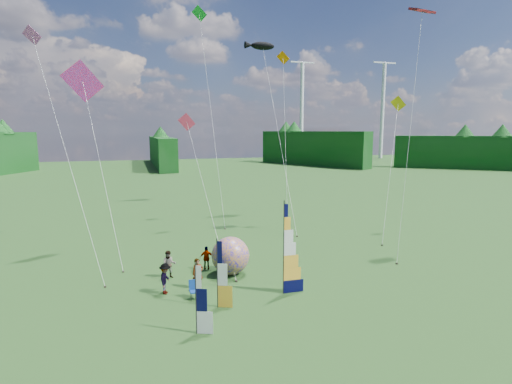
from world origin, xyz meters
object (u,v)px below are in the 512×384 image
object	(u,v)px
kite_whale	(278,120)
spectator_d	(207,258)
side_banner_left	(217,274)
spectator_b	(169,264)
feather_banner_main	(284,250)
camp_chair	(195,290)
spectator_a	(198,274)
spectator_c	(165,279)
side_banner_far	(196,300)
bol_inflatable	(230,256)

from	to	relation	value
kite_whale	spectator_d	bearing A→B (deg)	-131.56
side_banner_left	spectator_b	world-z (taller)	side_banner_left
feather_banner_main	camp_chair	world-z (taller)	feather_banner_main
spectator_a	spectator_d	world-z (taller)	spectator_a
spectator_b	kite_whale	xyz separation A→B (m)	(11.88, 13.23, 9.01)
spectator_c	spectator_b	bearing A→B (deg)	8.21
spectator_c	side_banner_far	bearing A→B (deg)	-150.85
spectator_a	spectator_d	distance (m)	3.08
feather_banner_main	bol_inflatable	xyz separation A→B (m)	(-2.03, 3.84, -1.33)
feather_banner_main	spectator_c	distance (m)	6.68
camp_chair	side_banner_far	bearing A→B (deg)	-99.96
spectator_a	spectator_d	bearing A→B (deg)	61.40
spectator_b	camp_chair	distance (m)	3.70
bol_inflatable	spectator_a	size ratio (longest dim) A/B	1.36
side_banner_left	spectator_a	size ratio (longest dim) A/B	2.00
side_banner_far	spectator_b	bearing A→B (deg)	116.71
bol_inflatable	spectator_b	bearing A→B (deg)	173.17
side_banner_far	camp_chair	distance (m)	3.85
spectator_a	spectator_c	bearing A→B (deg)	178.00
spectator_c	spectator_d	bearing A→B (deg)	-24.30
bol_inflatable	spectator_b	xyz separation A→B (m)	(-3.72, 0.45, -0.33)
spectator_c	spectator_d	xyz separation A→B (m)	(2.87, 3.11, -0.09)
side_banner_far	feather_banner_main	bearing A→B (deg)	51.92
spectator_b	spectator_c	world-z (taller)	spectator_c
feather_banner_main	spectator_c	bearing A→B (deg)	163.22
spectator_d	bol_inflatable	bearing A→B (deg)	149.79
spectator_b	kite_whale	size ratio (longest dim) A/B	0.09
feather_banner_main	side_banner_far	world-z (taller)	feather_banner_main
bol_inflatable	side_banner_far	bearing A→B (deg)	-115.36
spectator_b	side_banner_left	bearing A→B (deg)	-61.26
feather_banner_main	spectator_d	distance (m)	6.29
camp_chair	feather_banner_main	bearing A→B (deg)	-11.10
spectator_a	bol_inflatable	bearing A→B (deg)	27.01
spectator_b	side_banner_far	bearing A→B (deg)	-79.06
spectator_b	spectator_d	xyz separation A→B (m)	(2.45, 0.78, -0.08)
feather_banner_main	bol_inflatable	world-z (taller)	feather_banner_main
side_banner_left	spectator_b	xyz separation A→B (m)	(-1.96, 4.88, -0.88)
side_banner_far	spectator_a	distance (m)	5.23
side_banner_left	spectator_a	xyz separation A→B (m)	(-0.56, 2.77, -0.87)
spectator_a	camp_chair	bearing A→B (deg)	-113.99
spectator_a	spectator_b	size ratio (longest dim) A/B	1.02
spectator_b	spectator_d	distance (m)	2.57
side_banner_far	kite_whale	size ratio (longest dim) A/B	0.16
feather_banner_main	side_banner_far	size ratio (longest dim) A/B	1.60
side_banner_left	spectator_c	bearing A→B (deg)	156.96
bol_inflatable	camp_chair	world-z (taller)	bol_inflatable
side_banner_far	spectator_a	size ratio (longest dim) A/B	1.80
side_banner_left	spectator_d	xyz separation A→B (m)	(0.49, 5.66, -0.97)
spectator_c	spectator_d	world-z (taller)	spectator_c
camp_chair	spectator_a	bearing A→B (deg)	72.40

